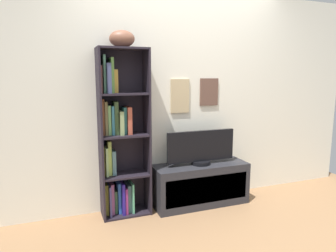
{
  "coord_description": "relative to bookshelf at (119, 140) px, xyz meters",
  "views": [
    {
      "loc": [
        -1.34,
        -2.08,
        1.48
      ],
      "look_at": [
        -0.25,
        0.85,
        0.96
      ],
      "focal_mm": 32.07,
      "sensor_mm": 36.0,
      "label": 1
    }
  ],
  "objects": [
    {
      "name": "ground",
      "position": [
        0.75,
        -0.99,
        -0.84
      ],
      "size": [
        5.2,
        5.2,
        0.04
      ],
      "primitive_type": "cube",
      "color": "#8D6745"
    },
    {
      "name": "bookshelf",
      "position": [
        0.0,
        0.0,
        0.0
      ],
      "size": [
        0.51,
        0.28,
        1.76
      ],
      "color": "black",
      "rests_on": "ground"
    },
    {
      "name": "football",
      "position": [
        0.05,
        -0.03,
        1.03
      ],
      "size": [
        0.29,
        0.23,
        0.17
      ],
      "primitive_type": "ellipsoid",
      "rotation": [
        0.0,
        0.0,
        -0.25
      ],
      "color": "brown",
      "rests_on": "bookshelf"
    },
    {
      "name": "tv_stand",
      "position": [
        0.92,
        -0.09,
        -0.58
      ],
      "size": [
        1.11,
        0.38,
        0.48
      ],
      "color": "#242429",
      "rests_on": "ground"
    },
    {
      "name": "television",
      "position": [
        0.92,
        -0.09,
        -0.14
      ],
      "size": [
        0.82,
        0.22,
        0.39
      ],
      "color": "black",
      "rests_on": "tv_stand"
    },
    {
      "name": "back_wall",
      "position": [
        0.75,
        0.14,
        0.41
      ],
      "size": [
        4.8,
        0.08,
        2.44
      ],
      "color": "silver",
      "rests_on": "ground"
    }
  ]
}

